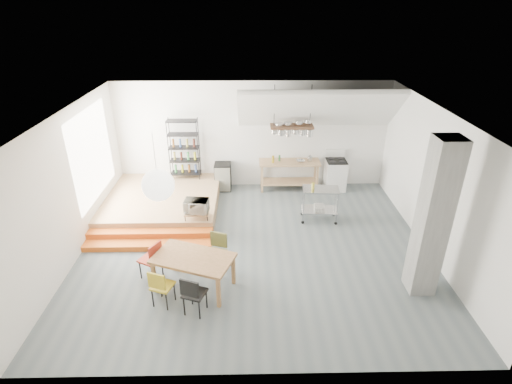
{
  "coord_description": "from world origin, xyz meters",
  "views": [
    {
      "loc": [
        -0.11,
        -7.85,
        5.33
      ],
      "look_at": [
        0.06,
        0.8,
        1.07
      ],
      "focal_mm": 28.0,
      "sensor_mm": 36.0,
      "label": 1
    }
  ],
  "objects_px": {
    "stove": "(335,174)",
    "mini_fridge": "(223,177)",
    "dining_table": "(193,260)",
    "rolling_cart": "(320,200)"
  },
  "relations": [
    {
      "from": "mini_fridge",
      "to": "rolling_cart",
      "type": "bearing_deg",
      "value": -36.51
    },
    {
      "from": "dining_table",
      "to": "mini_fridge",
      "type": "distance_m",
      "value": 4.6
    },
    {
      "from": "stove",
      "to": "dining_table",
      "type": "xyz_separation_m",
      "value": [
        -3.72,
        -4.54,
        0.17
      ]
    },
    {
      "from": "rolling_cart",
      "to": "mini_fridge",
      "type": "relative_size",
      "value": 1.17
    },
    {
      "from": "stove",
      "to": "dining_table",
      "type": "relative_size",
      "value": 0.67
    },
    {
      "from": "stove",
      "to": "dining_table",
      "type": "distance_m",
      "value": 5.88
    },
    {
      "from": "stove",
      "to": "rolling_cart",
      "type": "distance_m",
      "value": 2.05
    },
    {
      "from": "dining_table",
      "to": "rolling_cart",
      "type": "distance_m",
      "value": 3.96
    },
    {
      "from": "stove",
      "to": "mini_fridge",
      "type": "distance_m",
      "value": 3.4
    },
    {
      "from": "stove",
      "to": "rolling_cart",
      "type": "height_order",
      "value": "stove"
    }
  ]
}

